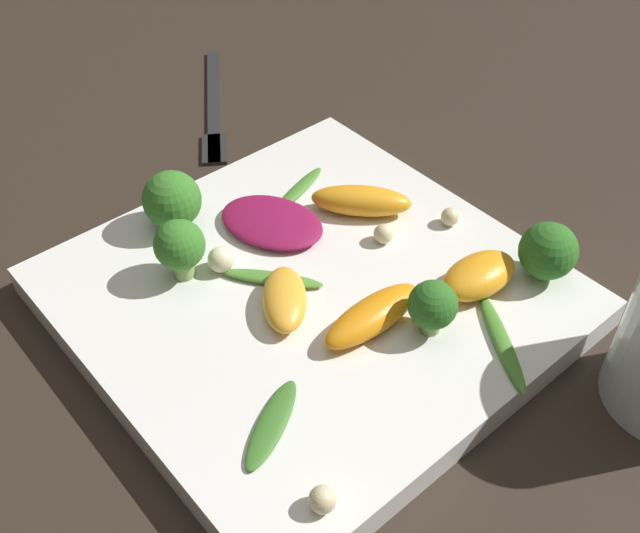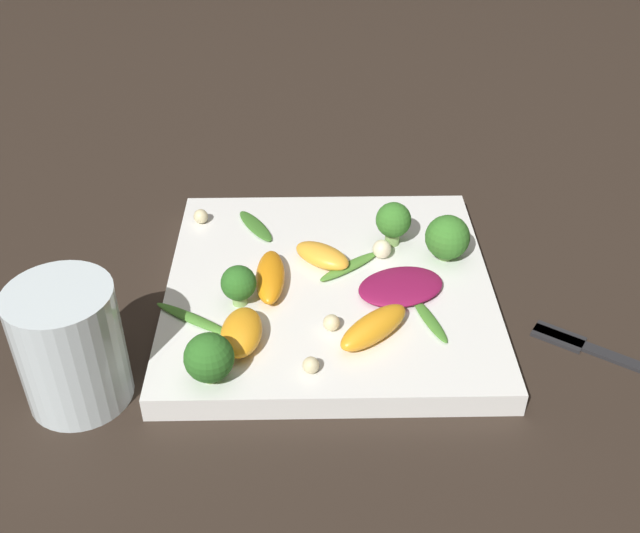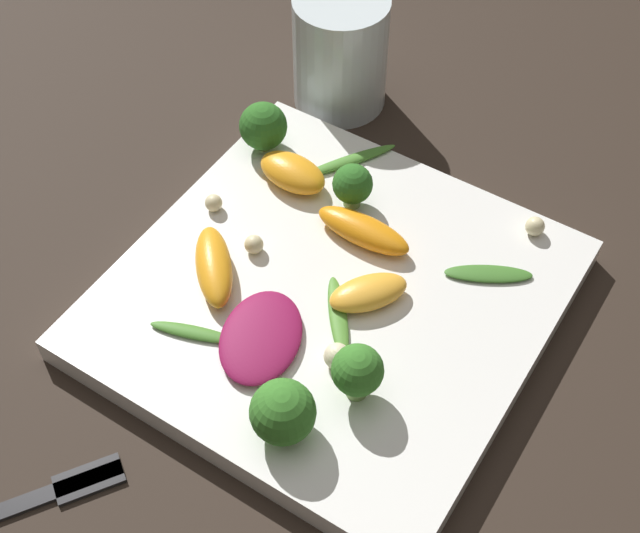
{
  "view_description": "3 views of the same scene",
  "coord_description": "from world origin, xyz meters",
  "views": [
    {
      "loc": [
        -0.27,
        0.23,
        0.37
      ],
      "look_at": [
        -0.0,
        -0.01,
        0.04
      ],
      "focal_mm": 42.0,
      "sensor_mm": 36.0,
      "label": 1
    },
    {
      "loc": [
        -0.02,
        -0.54,
        0.44
      ],
      "look_at": [
        -0.01,
        0.01,
        0.03
      ],
      "focal_mm": 42.0,
      "sensor_mm": 36.0,
      "label": 2
    },
    {
      "loc": [
        0.33,
        0.2,
        0.53
      ],
      "look_at": [
        -0.0,
        -0.01,
        0.04
      ],
      "focal_mm": 50.0,
      "sensor_mm": 36.0,
      "label": 3
    }
  ],
  "objects": [
    {
      "name": "broccoli_floret_0",
      "position": [
        0.06,
        0.06,
        0.05
      ],
      "size": [
        0.03,
        0.03,
        0.04
      ],
      "color": "#84AD5B",
      "rests_on": "plate"
    },
    {
      "name": "orange_segment_2",
      "position": [
        -0.05,
        -0.01,
        0.03
      ],
      "size": [
        0.03,
        0.08,
        0.02
      ],
      "color": "orange",
      "rests_on": "plate"
    },
    {
      "name": "orange_segment_1",
      "position": [
        -0.01,
        0.03,
        0.03
      ],
      "size": [
        0.06,
        0.06,
        0.02
      ],
      "color": "#FCAD33",
      "rests_on": "plate"
    },
    {
      "name": "arugula_sprig_1",
      "position": [
        -0.07,
        0.09,
        0.02
      ],
      "size": [
        0.05,
        0.06,
        0.0
      ],
      "color": "#3D7528",
      "rests_on": "plate"
    },
    {
      "name": "arugula_sprig_2",
      "position": [
        0.08,
        -0.06,
        0.02
      ],
      "size": [
        0.03,
        0.06,
        0.0
      ],
      "color": "#47842D",
      "rests_on": "plate"
    },
    {
      "name": "drinking_glass",
      "position": [
        -0.2,
        -0.12,
        0.05
      ],
      "size": [
        0.08,
        0.08,
        0.1
      ],
      "color": "silver",
      "rests_on": "ground_plane"
    },
    {
      "name": "plate",
      "position": [
        0.0,
        0.0,
        0.01
      ],
      "size": [
        0.29,
        0.29,
        0.02
      ],
      "color": "white",
      "rests_on": "ground_plane"
    },
    {
      "name": "orange_segment_3",
      "position": [
        -0.07,
        -0.08,
        0.03
      ],
      "size": [
        0.04,
        0.06,
        0.02
      ],
      "color": "orange",
      "rests_on": "plate"
    },
    {
      "name": "broccoli_floret_2",
      "position": [
        -0.08,
        -0.03,
        0.04
      ],
      "size": [
        0.03,
        0.03,
        0.04
      ],
      "color": "#84AD5B",
      "rests_on": "plate"
    },
    {
      "name": "macadamia_nut_0",
      "position": [
        -0.13,
        0.1,
        0.03
      ],
      "size": [
        0.01,
        0.01,
        0.01
      ],
      "color": "beige",
      "rests_on": "plate"
    },
    {
      "name": "ground_plane",
      "position": [
        0.0,
        0.0,
        0.0
      ],
      "size": [
        2.4,
        2.4,
        0.0
      ],
      "primitive_type": "plane",
      "color": "#2D231C"
    },
    {
      "name": "arugula_sprig_0",
      "position": [
        -0.12,
        -0.06,
        0.02
      ],
      "size": [
        0.08,
        0.05,
        0.01
      ],
      "color": "#47842D",
      "rests_on": "plate"
    },
    {
      "name": "broccoli_floret_3",
      "position": [
        -0.09,
        -0.12,
        0.04
      ],
      "size": [
        0.04,
        0.04,
        0.04
      ],
      "color": "#7A9E51",
      "rests_on": "plate"
    },
    {
      "name": "broccoli_floret_1",
      "position": [
        0.11,
        0.03,
        0.04
      ],
      "size": [
        0.04,
        0.04,
        0.04
      ],
      "color": "#84AD5B",
      "rests_on": "plate"
    },
    {
      "name": "fork",
      "position": [
        0.24,
        -0.09,
        0.0
      ],
      "size": [
        0.17,
        0.12,
        0.01
      ],
      "color": "#262628",
      "rests_on": "ground_plane"
    },
    {
      "name": "macadamia_nut_2",
      "position": [
        0.05,
        0.04,
        0.03
      ],
      "size": [
        0.02,
        0.02,
        0.02
      ],
      "color": "beige",
      "rests_on": "plate"
    },
    {
      "name": "radicchio_leaf_0",
      "position": [
        0.06,
        -0.02,
        0.03
      ],
      "size": [
        0.09,
        0.08,
        0.01
      ],
      "color": "maroon",
      "rests_on": "plate"
    },
    {
      "name": "macadamia_nut_3",
      "position": [
        0.0,
        -0.07,
        0.03
      ],
      "size": [
        0.01,
        0.01,
        0.01
      ],
      "color": "beige",
      "rests_on": "plate"
    },
    {
      "name": "macadamia_nut_1",
      "position": [
        -0.02,
        -0.12,
        0.03
      ],
      "size": [
        0.01,
        0.01,
        0.01
      ],
      "color": "beige",
      "rests_on": "plate"
    },
    {
      "name": "arugula_sprig_3",
      "position": [
        0.02,
        0.02,
        0.02
      ],
      "size": [
        0.06,
        0.05,
        0.01
      ],
      "color": "#518E33",
      "rests_on": "plate"
    },
    {
      "name": "orange_segment_0",
      "position": [
        0.03,
        -0.08,
        0.03
      ],
      "size": [
        0.07,
        0.07,
        0.02
      ],
      "color": "orange",
      "rests_on": "plate"
    }
  ]
}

